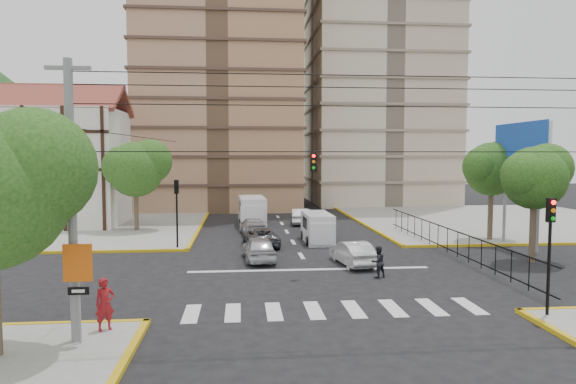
{
  "coord_description": "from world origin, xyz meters",
  "views": [
    {
      "loc": [
        -3.66,
        -25.74,
        6.13
      ],
      "look_at": [
        -0.93,
        3.88,
        4.0
      ],
      "focal_mm": 32.0,
      "sensor_mm": 36.0,
      "label": 1
    }
  ],
  "objects": [
    {
      "name": "tree_tudor",
      "position": [
        -11.9,
        16.01,
        5.22
      ],
      "size": [
        5.39,
        4.4,
        7.43
      ],
      "color": "#473828",
      "rests_on": "ground"
    },
    {
      "name": "car_white_rear_right",
      "position": [
        1.63,
        19.42,
        0.7
      ],
      "size": [
        1.92,
        4.39,
        1.4
      ],
      "primitive_type": "imported",
      "rotation": [
        0.0,
        0.0,
        3.04
      ],
      "color": "white",
      "rests_on": "ground"
    },
    {
      "name": "utility_pole_sw",
      "position": [
        -9.0,
        -9.0,
        4.77
      ],
      "size": [
        1.4,
        0.28,
        9.0
      ],
      "color": "slate",
      "rests_on": "ground"
    },
    {
      "name": "traffic_light_nw",
      "position": [
        -7.8,
        7.8,
        3.11
      ],
      "size": [
        0.28,
        0.22,
        4.4
      ],
      "color": "black",
      "rests_on": "ground"
    },
    {
      "name": "crosswalk_stripes",
      "position": [
        0.0,
        -6.0,
        0.01
      ],
      "size": [
        12.0,
        2.4,
        0.01
      ],
      "primitive_type": "cube",
      "color": "silver",
      "rests_on": "ground"
    },
    {
      "name": "district_sign",
      "position": [
        -8.8,
        -9.24,
        2.45
      ],
      "size": [
        0.9,
        0.12,
        3.2
      ],
      "color": "slate",
      "rests_on": "ground"
    },
    {
      "name": "sidewalk_ne",
      "position": [
        20.0,
        20.0,
        0.07
      ],
      "size": [
        26.0,
        26.0,
        0.15
      ],
      "primitive_type": "cube",
      "color": "gray",
      "rests_on": "ground"
    },
    {
      "name": "traffic_light_se",
      "position": [
        7.8,
        -7.8,
        3.11
      ],
      "size": [
        0.28,
        0.22,
        4.4
      ],
      "color": "black",
      "rests_on": "ground"
    },
    {
      "name": "ground",
      "position": [
        0.0,
        0.0,
        0.0
      ],
      "size": [
        160.0,
        160.0,
        0.0
      ],
      "primitive_type": "plane",
      "color": "black",
      "rests_on": "ground"
    },
    {
      "name": "car_darkgrey_mid_right",
      "position": [
        2.29,
        14.7,
        0.71
      ],
      "size": [
        2.0,
        4.3,
        1.42
      ],
      "primitive_type": "imported",
      "rotation": [
        0.0,
        0.0,
        3.06
      ],
      "color": "black",
      "rests_on": "ground"
    },
    {
      "name": "tower_tan",
      "position": [
        -6.0,
        36.0,
        24.0
      ],
      "size": [
        18.0,
        16.0,
        48.0
      ],
      "primitive_type": "cube",
      "color": "#AA7B55",
      "rests_on": "ground"
    },
    {
      "name": "billboard",
      "position": [
        14.45,
        6.0,
        6.0
      ],
      "size": [
        0.36,
        6.2,
        8.1
      ],
      "color": "slate",
      "rests_on": "ground"
    },
    {
      "name": "car_white_front_right",
      "position": [
        2.55,
        2.18,
        0.68
      ],
      "size": [
        2.01,
        4.29,
        1.36
      ],
      "primitive_type": "imported",
      "rotation": [
        0.0,
        0.0,
        3.29
      ],
      "color": "silver",
      "rests_on": "ground"
    },
    {
      "name": "park_fence",
      "position": [
        9.0,
        4.5,
        0.0
      ],
      "size": [
        0.1,
        22.5,
        1.66
      ],
      "primitive_type": null,
      "color": "black",
      "rests_on": "ground"
    },
    {
      "name": "tower_beige",
      "position": [
        14.0,
        40.0,
        24.0
      ],
      "size": [
        17.0,
        16.0,
        48.0
      ],
      "primitive_type": "cube",
      "color": "#BCAA8E",
      "rests_on": "ground"
    },
    {
      "name": "van_left_lane",
      "position": [
        -2.7,
        18.91,
        1.2
      ],
      "size": [
        2.41,
        5.57,
        2.47
      ],
      "rotation": [
        0.0,
        0.0,
        0.05
      ],
      "color": "silver",
      "rests_on": "ground"
    },
    {
      "name": "car_grey_mid_left",
      "position": [
        -2.34,
        8.72,
        0.63
      ],
      "size": [
        2.59,
        4.77,
        1.27
      ],
      "primitive_type": "imported",
      "rotation": [
        0.0,
        0.0,
        3.25
      ],
      "color": "#57585E",
      "rests_on": "ground"
    },
    {
      "name": "tudor_building",
      "position": [
        -19.0,
        20.0,
        5.25
      ],
      "size": [
        10.8,
        8.05,
        12.23
      ],
      "color": "silver",
      "rests_on": "ground"
    },
    {
      "name": "tree_park_c",
      "position": [
        14.09,
        9.01,
        5.34
      ],
      "size": [
        4.65,
        3.8,
        7.25
      ],
      "color": "#473828",
      "rests_on": "ground"
    },
    {
      "name": "tree_park_a",
      "position": [
        13.08,
        2.01,
        5.01
      ],
      "size": [
        4.41,
        3.6,
        6.83
      ],
      "color": "#473828",
      "rests_on": "ground"
    },
    {
      "name": "stop_line",
      "position": [
        0.0,
        1.2,
        0.01
      ],
      "size": [
        13.0,
        0.4,
        0.01
      ],
      "primitive_type": "cube",
      "color": "silver",
      "rests_on": "ground"
    },
    {
      "name": "car_silver_front_left",
      "position": [
        -2.64,
        3.81,
        0.72
      ],
      "size": [
        2.05,
        4.38,
        1.45
      ],
      "primitive_type": "imported",
      "rotation": [
        0.0,
        0.0,
        3.22
      ],
      "color": "#BBBCC0",
      "rests_on": "ground"
    },
    {
      "name": "traffic_light_hanging",
      "position": [
        0.0,
        -2.04,
        5.9
      ],
      "size": [
        18.0,
        9.12,
        0.92
      ],
      "color": "black",
      "rests_on": "ground"
    },
    {
      "name": "sidewalk_nw",
      "position": [
        -20.0,
        20.0,
        0.07
      ],
      "size": [
        26.0,
        26.0,
        0.15
      ],
      "primitive_type": "cube",
      "color": "gray",
      "rests_on": "ground"
    },
    {
      "name": "car_silver_rear_left",
      "position": [
        -2.75,
        13.76,
        0.66
      ],
      "size": [
        2.29,
        4.68,
        1.31
      ],
      "primitive_type": "imported",
      "rotation": [
        0.0,
        0.0,
        3.24
      ],
      "color": "silver",
      "rests_on": "ground"
    },
    {
      "name": "pedestrian_sw_corner",
      "position": [
        -8.32,
        -8.05,
        1.06
      ],
      "size": [
        0.79,
        0.73,
        1.81
      ],
      "primitive_type": "imported",
      "rotation": [
        0.0,
        0.0,
        0.58
      ],
      "color": "maroon",
      "rests_on": "sidewalk_sw"
    },
    {
      "name": "pedestrian_crosswalk",
      "position": [
        3.18,
        -0.86,
        0.79
      ],
      "size": [
        0.94,
        0.84,
        1.59
      ],
      "primitive_type": "imported",
      "rotation": [
        0.0,
        0.0,
        3.51
      ],
      "color": "black",
      "rests_on": "ground"
    },
    {
      "name": "van_right_lane",
      "position": [
        1.71,
        9.64,
        0.99
      ],
      "size": [
        1.94,
        4.56,
        2.05
      ],
      "rotation": [
        0.0,
        0.0,
        0.01
      ],
      "color": "silver",
      "rests_on": "ground"
    }
  ]
}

